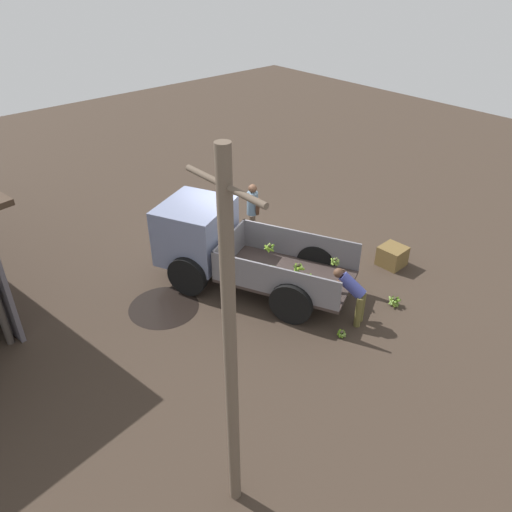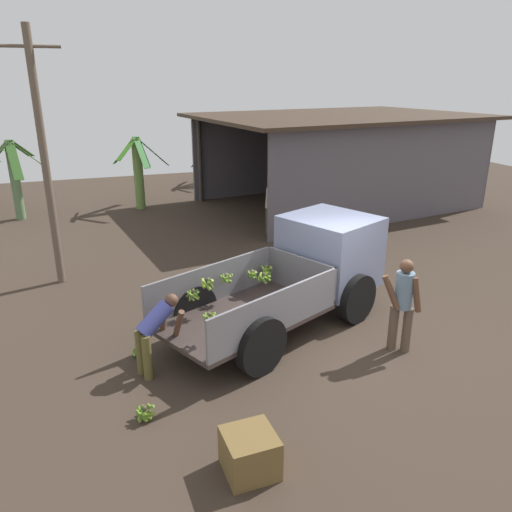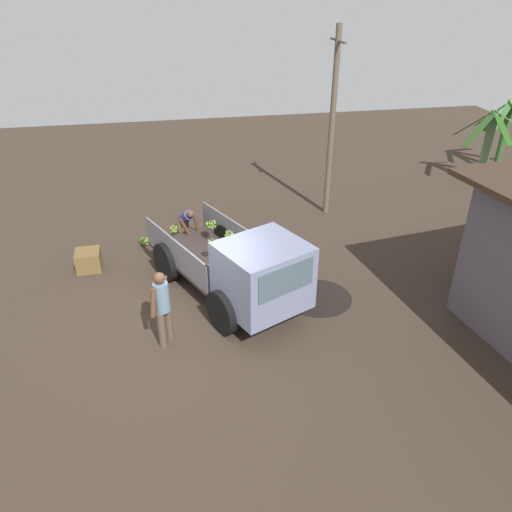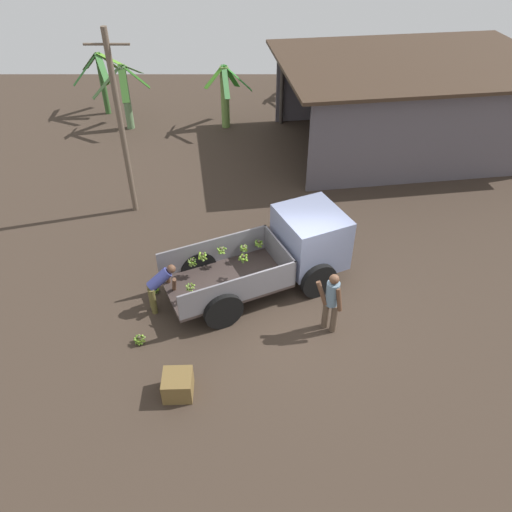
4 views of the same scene
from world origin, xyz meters
name	(u,v)px [view 2 (image 2 of 4)]	position (x,y,z in m)	size (l,w,h in m)	color
ground	(346,335)	(0.00, 0.00, 0.00)	(36.00, 36.00, 0.00)	#3A2E24
mud_patch_0	(273,282)	(-0.39, 2.87, 0.00)	(1.65, 1.65, 0.01)	black
cargo_truck	(312,265)	(-0.22, 1.14, 1.04)	(5.03, 3.57, 1.95)	#392E2A
warehouse_shed	(349,138)	(5.19, 9.48, 2.46)	(10.89, 8.29, 3.34)	#5A545C
utility_pole	(45,159)	(-5.14, 4.59, 2.91)	(1.25, 0.17, 5.66)	brown
banana_palm_0	(215,157)	(1.37, 14.80, 1.22)	(2.43, 2.33, 2.26)	#6A7853
banana_palm_1	(139,172)	(-2.45, 11.18, 1.36)	(1.98, 2.51, 2.62)	olive
banana_palm_2	(15,178)	(-6.56, 11.02, 1.42)	(2.27, 2.30, 2.68)	#608155
person_foreground_visitor	(403,301)	(0.61, -0.79, 0.96)	(0.67, 0.51, 1.73)	brown
person_worker_loading	(155,329)	(-3.56, -0.03, 0.77)	(0.84, 0.67, 1.29)	brown
person_bystander_near_shed	(271,204)	(1.00, 6.66, 0.93)	(0.62, 0.56, 1.67)	#45422B
banana_bunch_on_ground_0	(137,352)	(-3.83, 0.53, 0.09)	(0.22, 0.21, 0.16)	brown
banana_bunch_on_ground_1	(144,412)	(-3.93, -1.25, 0.13)	(0.30, 0.31, 0.23)	#443E2C
wooden_crate_0	(250,453)	(-2.83, -2.67, 0.27)	(0.63, 0.63, 0.53)	brown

